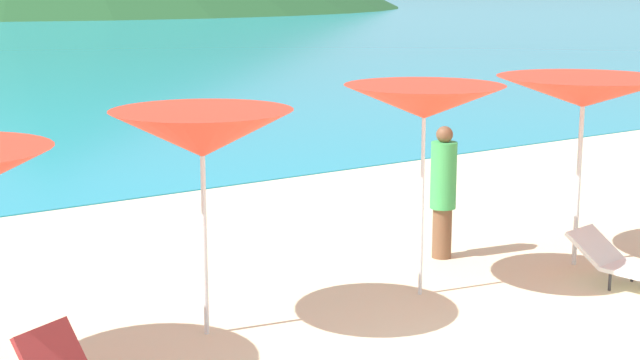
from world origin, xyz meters
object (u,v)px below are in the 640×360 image
at_px(umbrella_2, 202,134).
at_px(beachgoer_1, 443,189).
at_px(umbrella_3, 424,102).
at_px(lounge_chair_4, 637,266).
at_px(umbrella_4, 583,92).

relative_size(umbrella_2, beachgoer_1, 1.33).
bearing_deg(umbrella_3, lounge_chair_4, -31.10).
bearing_deg(beachgoer_1, umbrella_2, -137.51).
bearing_deg(lounge_chair_4, umbrella_3, 140.67).
xyz_separation_m(umbrella_2, umbrella_3, (2.59, -0.28, 0.15)).
xyz_separation_m(umbrella_3, umbrella_4, (2.36, -0.21, -0.03)).
bearing_deg(lounge_chair_4, umbrella_4, 70.96).
height_order(umbrella_3, umbrella_4, umbrella_3).
xyz_separation_m(umbrella_4, beachgoer_1, (-1.16, 1.18, -1.27)).
bearing_deg(umbrella_2, lounge_chair_4, -18.41).
height_order(umbrella_2, lounge_chair_4, umbrella_2).
bearing_deg(beachgoer_1, umbrella_4, -13.42).
bearing_deg(umbrella_3, umbrella_4, -5.03).
bearing_deg(umbrella_4, umbrella_2, 174.39).
xyz_separation_m(lounge_chair_4, beachgoer_1, (-0.96, 2.28, 0.62)).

